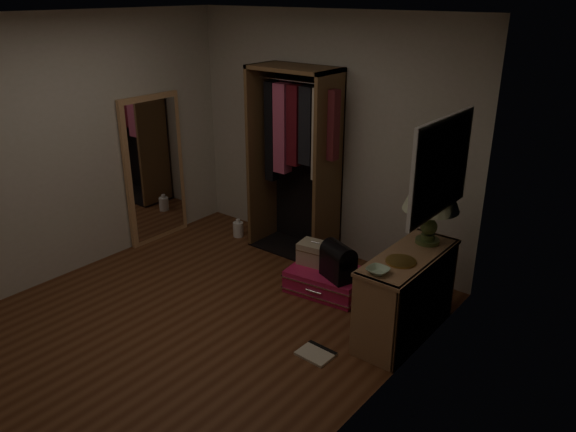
# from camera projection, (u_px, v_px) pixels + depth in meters

# --- Properties ---
(ground) EXTENTS (4.00, 4.00, 0.00)m
(ground) POSITION_uv_depth(u_px,v_px,m) (196.00, 321.00, 5.05)
(ground) COLOR #532C17
(ground) RESTS_ON ground
(room_walls) EXTENTS (3.52, 4.02, 2.60)m
(room_walls) POSITION_uv_depth(u_px,v_px,m) (195.00, 162.00, 4.47)
(room_walls) COLOR beige
(room_walls) RESTS_ON ground
(console_bookshelf) EXTENTS (0.42, 1.12, 0.75)m
(console_bookshelf) POSITION_uv_depth(u_px,v_px,m) (408.00, 291.00, 4.77)
(console_bookshelf) COLOR #956A48
(console_bookshelf) RESTS_ON ground
(open_wardrobe) EXTENTS (1.03, 0.50, 2.05)m
(open_wardrobe) POSITION_uv_depth(u_px,v_px,m) (297.00, 147.00, 6.01)
(open_wardrobe) COLOR brown
(open_wardrobe) RESTS_ON ground
(floor_mirror) EXTENTS (0.06, 0.80, 1.70)m
(floor_mirror) POSITION_uv_depth(u_px,v_px,m) (155.00, 169.00, 6.44)
(floor_mirror) COLOR tan
(floor_mirror) RESTS_ON ground
(pink_suitcase) EXTENTS (0.80, 0.62, 0.23)m
(pink_suitcase) POSITION_uv_depth(u_px,v_px,m) (327.00, 280.00, 5.53)
(pink_suitcase) COLOR #CA184E
(pink_suitcase) RESTS_ON ground
(train_case) EXTENTS (0.36, 0.27, 0.24)m
(train_case) POSITION_uv_depth(u_px,v_px,m) (315.00, 253.00, 5.58)
(train_case) COLOR tan
(train_case) RESTS_ON pink_suitcase
(black_bag) EXTENTS (0.38, 0.32, 0.36)m
(black_bag) POSITION_uv_depth(u_px,v_px,m) (338.00, 260.00, 5.27)
(black_bag) COLOR black
(black_bag) RESTS_ON pink_suitcase
(table_lamp) EXTENTS (0.52, 0.52, 0.60)m
(table_lamp) POSITION_uv_depth(u_px,v_px,m) (432.00, 195.00, 4.67)
(table_lamp) COLOR #3E5027
(table_lamp) RESTS_ON console_bookshelf
(brass_tray) EXTENTS (0.29, 0.29, 0.01)m
(brass_tray) POSITION_uv_depth(u_px,v_px,m) (401.00, 261.00, 4.49)
(brass_tray) COLOR #A88A40
(brass_tray) RESTS_ON console_bookshelf
(ceramic_bowl) EXTENTS (0.18, 0.18, 0.04)m
(ceramic_bowl) POSITION_uv_depth(u_px,v_px,m) (378.00, 271.00, 4.31)
(ceramic_bowl) COLOR #A4C4A3
(ceramic_bowl) RESTS_ON console_bookshelf
(white_jug) EXTENTS (0.17, 0.17, 0.22)m
(white_jug) POSITION_uv_depth(u_px,v_px,m) (238.00, 229.00, 6.75)
(white_jug) COLOR white
(white_jug) RESTS_ON ground
(floor_book) EXTENTS (0.29, 0.24, 0.03)m
(floor_book) POSITION_uv_depth(u_px,v_px,m) (317.00, 353.00, 4.60)
(floor_book) COLOR beige
(floor_book) RESTS_ON ground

